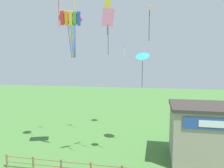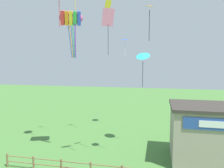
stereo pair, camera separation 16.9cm
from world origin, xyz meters
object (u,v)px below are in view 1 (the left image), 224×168
at_px(kite_rainbow_parafoil, 71,18).
at_px(kite_orange_delta, 149,9).
at_px(kite_yellow_diamond, 107,10).
at_px(kite_blue_delta, 124,40).
at_px(kite_pink_diamond, 108,22).
at_px(kite_cyan_delta, 142,56).

relative_size(kite_rainbow_parafoil, kite_orange_delta, 1.48).
xyz_separation_m(kite_yellow_diamond, kite_blue_delta, (1.22, 3.77, -2.68)).
distance_m(kite_yellow_diamond, kite_pink_diamond, 6.90).
bearing_deg(kite_rainbow_parafoil, kite_orange_delta, -4.78).
bearing_deg(kite_orange_delta, kite_rainbow_parafoil, 175.22).
bearing_deg(kite_yellow_diamond, kite_pink_diamond, -76.80).
relative_size(kite_rainbow_parafoil, kite_blue_delta, 1.82).
distance_m(kite_rainbow_parafoil, kite_cyan_delta, 7.36).
relative_size(kite_yellow_diamond, kite_cyan_delta, 1.04).
distance_m(kite_yellow_diamond, kite_blue_delta, 4.79).
height_order(kite_rainbow_parafoil, kite_cyan_delta, kite_rainbow_parafoil).
xyz_separation_m(kite_cyan_delta, kite_blue_delta, (-2.56, 5.47, 2.09)).
height_order(kite_rainbow_parafoil, kite_orange_delta, kite_rainbow_parafoil).
relative_size(kite_blue_delta, kite_pink_diamond, 0.64).
bearing_deg(kite_orange_delta, kite_yellow_diamond, 129.40).
distance_m(kite_cyan_delta, kite_pink_diamond, 5.74).
relative_size(kite_yellow_diamond, kite_blue_delta, 1.60).
distance_m(kite_orange_delta, kite_yellow_diamond, 7.19).
bearing_deg(kite_blue_delta, kite_orange_delta, -70.51).
xyz_separation_m(kite_rainbow_parafoil, kite_cyan_delta, (5.84, 3.22, -3.12)).
height_order(kite_blue_delta, kite_pink_diamond, kite_pink_diamond).
bearing_deg(kite_blue_delta, kite_cyan_delta, -64.95).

